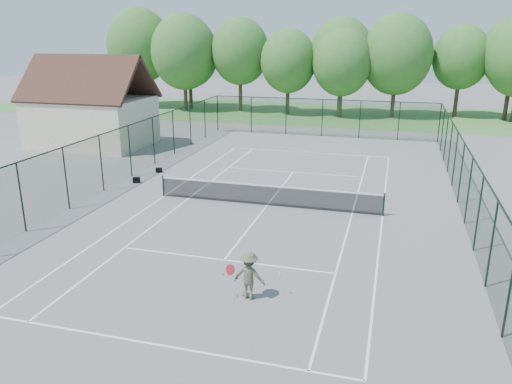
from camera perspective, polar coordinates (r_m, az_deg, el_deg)
ground at (r=24.33m, az=1.27°, el=-1.55°), size 140.00×140.00×0.00m
grass_far at (r=53.19m, az=9.42°, el=8.73°), size 80.00×16.00×0.01m
court_lines at (r=24.33m, az=1.27°, el=-1.54°), size 11.05×23.85×0.01m
tennis_net at (r=24.15m, az=1.28°, el=-0.26°), size 11.08×0.08×1.10m
fence_enclosure at (r=23.87m, az=1.29°, el=1.99°), size 18.05×36.05×3.02m
utility_building at (r=39.18m, az=-18.39°, el=9.58°), size 8.60×6.27×6.63m
tree_line_far at (r=52.63m, az=9.75°, el=15.18°), size 39.40×6.40×9.70m
sports_bag_a at (r=28.80m, az=-13.51°, el=1.34°), size 0.45×0.36×0.32m
sports_bag_b at (r=30.71m, az=-11.03°, el=2.47°), size 0.40×0.29×0.28m
tennis_player at (r=15.78m, az=-0.79°, el=-9.52°), size 1.80×0.83×1.56m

